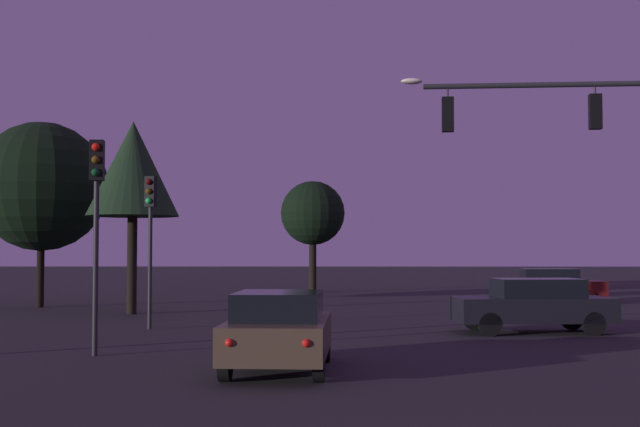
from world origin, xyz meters
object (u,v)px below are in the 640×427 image
Objects in this scene: car_nearside_lane at (279,329)px; traffic_light_median at (150,221)px; tree_left_far at (42,187)px; tree_center_horizon at (133,170)px; traffic_light_corner_right at (96,203)px; car_far_lane at (552,285)px; tree_behind_sign at (313,214)px; car_crossing_right at (534,304)px; traffic_signal_mast_arm at (592,148)px.

traffic_light_median is at bearing 117.71° from car_nearside_lane.
tree_left_far is 5.70m from tree_center_horizon.
traffic_light_corner_right is at bearing -80.24° from tree_center_horizon.
car_far_lane is (14.83, 17.42, -2.56)m from traffic_light_corner_right.
traffic_light_corner_right is 1.15× the size of car_nearside_lane.
traffic_light_corner_right is 5.37m from car_nearside_lane.
car_far_lane is 14.78m from tree_behind_sign.
car_crossing_right is 20.55m from tree_left_far.
car_far_lane is 18.35m from tree_center_horizon.
traffic_light_median is 0.64× the size of tree_center_horizon.
traffic_light_median is at bearing -54.66° from tree_left_far.
traffic_light_median is at bearing -71.55° from tree_center_horizon.
tree_left_far reaches higher than car_nearside_lane.
car_nearside_lane is 0.55× the size of tree_left_far.
traffic_signal_mast_arm is 22.14m from tree_left_far.
car_far_lane is at bearing 49.60° from traffic_light_corner_right.
traffic_signal_mast_arm is 10.04m from car_nearside_lane.
tree_behind_sign is at bearing 48.09° from tree_left_far.
car_nearside_lane is 29.57m from tree_behind_sign.
car_far_lane is at bearing -42.76° from tree_behind_sign.
car_far_lane is (3.93, 12.38, -0.00)m from car_crossing_right.
car_far_lane is at bearing 61.51° from car_nearside_lane.
traffic_light_median is 6.32m from tree_center_horizon.
car_far_lane is 21.90m from tree_left_far.
tree_behind_sign reaches higher than car_nearside_lane.
traffic_signal_mast_arm is at bearing -72.75° from tree_behind_sign.
car_nearside_lane is (4.30, -8.19, -2.38)m from traffic_light_median.
tree_behind_sign is (-6.60, 22.12, 3.56)m from car_crossing_right.
tree_center_horizon is (4.55, -3.41, 0.35)m from tree_left_far.
traffic_signal_mast_arm reaches higher than car_far_lane.
tree_left_far reaches higher than traffic_light_corner_right.
traffic_light_corner_right reaches higher than car_far_lane.
car_nearside_lane is at bearing -62.29° from traffic_light_median.
traffic_light_median is 0.99× the size of car_crossing_right.
tree_left_far is at bearing 125.34° from traffic_light_median.
tree_center_horizon reaches higher than car_far_lane.
car_crossing_right is (6.71, 7.23, 0.00)m from car_nearside_lane.
tree_left_far is (-10.74, 17.26, 4.12)m from car_nearside_lane.
car_nearside_lane is 0.94× the size of car_far_lane.
tree_center_horizon reaches higher than traffic_signal_mast_arm.
tree_behind_sign is (4.41, 21.16, 1.17)m from traffic_light_median.
tree_left_far is at bearing -131.91° from tree_behind_sign.
tree_left_far is at bearing 150.10° from car_crossing_right.
car_far_lane is 0.58× the size of tree_left_far.
traffic_light_median is at bearing 91.11° from traffic_light_corner_right.
car_nearside_lane and car_crossing_right have the same top height.
tree_center_horizon is (-1.89, 5.66, 2.09)m from traffic_light_median.
tree_behind_sign is at bearing 137.24° from car_far_lane.
tree_behind_sign is (0.11, 29.35, 3.56)m from car_nearside_lane.
car_far_lane is at bearing 72.39° from car_crossing_right.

